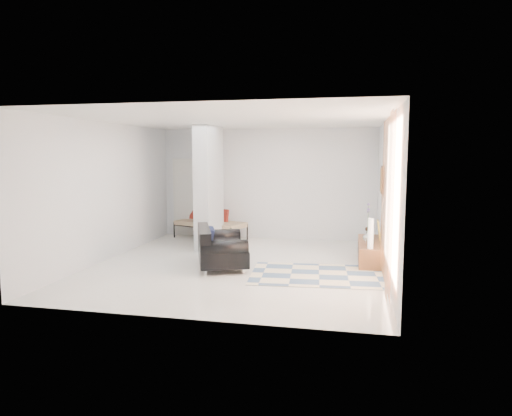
# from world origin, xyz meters

# --- Properties ---
(floor) EXTENTS (6.00, 6.00, 0.00)m
(floor) POSITION_xyz_m (0.00, 0.00, 0.00)
(floor) COLOR silver
(floor) RESTS_ON ground
(ceiling) EXTENTS (6.00, 6.00, 0.00)m
(ceiling) POSITION_xyz_m (0.00, 0.00, 2.80)
(ceiling) COLOR white
(ceiling) RESTS_ON wall_back
(wall_back) EXTENTS (6.00, 0.00, 6.00)m
(wall_back) POSITION_xyz_m (0.00, 3.00, 1.40)
(wall_back) COLOR silver
(wall_back) RESTS_ON ground
(wall_front) EXTENTS (6.00, 0.00, 6.00)m
(wall_front) POSITION_xyz_m (0.00, -3.00, 1.40)
(wall_front) COLOR silver
(wall_front) RESTS_ON ground
(wall_left) EXTENTS (0.00, 6.00, 6.00)m
(wall_left) POSITION_xyz_m (-2.75, 0.00, 1.40)
(wall_left) COLOR silver
(wall_left) RESTS_ON ground
(wall_right) EXTENTS (0.00, 6.00, 6.00)m
(wall_right) POSITION_xyz_m (2.75, 0.00, 1.40)
(wall_right) COLOR silver
(wall_right) RESTS_ON ground
(partition_column) EXTENTS (0.35, 1.20, 2.80)m
(partition_column) POSITION_xyz_m (-1.10, 1.60, 1.40)
(partition_column) COLOR #B3B7BA
(partition_column) RESTS_ON floor
(hallway_door) EXTENTS (0.85, 0.06, 2.04)m
(hallway_door) POSITION_xyz_m (-2.10, 2.96, 1.02)
(hallway_door) COLOR silver
(hallway_door) RESTS_ON floor
(curtain) EXTENTS (0.00, 2.55, 2.55)m
(curtain) POSITION_xyz_m (2.67, -1.15, 1.45)
(curtain) COLOR #FF8C43
(curtain) RESTS_ON wall_right
(wall_art) EXTENTS (0.04, 0.45, 0.55)m
(wall_art) POSITION_xyz_m (2.72, 0.90, 1.65)
(wall_art) COLOR #331B0E
(wall_art) RESTS_ON wall_right
(media_console) EXTENTS (0.45, 1.73, 0.80)m
(media_console) POSITION_xyz_m (2.52, 0.90, 0.20)
(media_console) COLOR brown
(media_console) RESTS_ON floor
(loveseat) EXTENTS (1.35, 1.71, 0.76)m
(loveseat) POSITION_xyz_m (-0.35, -0.15, 0.36)
(loveseat) COLOR silver
(loveseat) RESTS_ON floor
(daybed) EXTENTS (1.96, 1.31, 0.77)m
(daybed) POSITION_xyz_m (-1.42, 2.63, 0.41)
(daybed) COLOR black
(daybed) RESTS_ON floor
(area_rug) EXTENTS (2.55, 1.81, 0.01)m
(area_rug) POSITION_xyz_m (1.60, -0.43, 0.01)
(area_rug) COLOR beige
(area_rug) RESTS_ON floor
(cylinder_lamp) EXTENTS (0.10, 0.10, 0.56)m
(cylinder_lamp) POSITION_xyz_m (2.50, 0.20, 0.68)
(cylinder_lamp) COLOR silver
(cylinder_lamp) RESTS_ON media_console
(bronze_figurine) EXTENTS (0.13, 0.13, 0.24)m
(bronze_figurine) POSITION_xyz_m (2.47, 1.24, 0.52)
(bronze_figurine) COLOR black
(bronze_figurine) RESTS_ON media_console
(vase) EXTENTS (0.22, 0.22, 0.20)m
(vase) POSITION_xyz_m (2.47, 0.94, 0.50)
(vase) COLOR silver
(vase) RESTS_ON media_console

